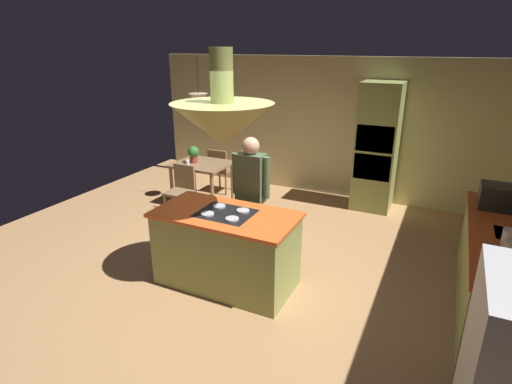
% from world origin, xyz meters
% --- Properties ---
extents(ground, '(8.16, 8.16, 0.00)m').
position_xyz_m(ground, '(0.00, 0.00, 0.00)').
color(ground, '#AD7F51').
extents(wall_back, '(6.80, 0.10, 2.55)m').
position_xyz_m(wall_back, '(0.00, 3.45, 1.27)').
color(wall_back, beige).
rests_on(wall_back, ground).
extents(kitchen_island, '(1.66, 0.87, 0.94)m').
position_xyz_m(kitchen_island, '(0.00, -0.20, 0.47)').
color(kitchen_island, '#8C934C').
rests_on(kitchen_island, ground).
extents(counter_run_right, '(0.73, 2.50, 0.92)m').
position_xyz_m(counter_run_right, '(2.84, 0.60, 0.47)').
color(counter_run_right, '#8C934C').
rests_on(counter_run_right, ground).
extents(oven_tower, '(0.66, 0.62, 2.18)m').
position_xyz_m(oven_tower, '(1.10, 3.04, 1.09)').
color(oven_tower, '#8C934C').
rests_on(oven_tower, ground).
extents(dining_table, '(0.96, 0.82, 0.76)m').
position_xyz_m(dining_table, '(-1.70, 1.90, 0.65)').
color(dining_table, olive).
rests_on(dining_table, ground).
extents(person_at_island, '(0.53, 0.22, 1.67)m').
position_xyz_m(person_at_island, '(-0.03, 0.51, 0.96)').
color(person_at_island, tan).
rests_on(person_at_island, ground).
extents(range_hood, '(1.10, 1.10, 1.00)m').
position_xyz_m(range_hood, '(0.00, -0.20, 1.98)').
color(range_hood, '#8C934C').
extents(pendant_light_over_table, '(0.32, 0.32, 0.82)m').
position_xyz_m(pendant_light_over_table, '(-1.70, 1.90, 1.86)').
color(pendant_light_over_table, beige).
extents(chair_facing_island, '(0.40, 0.40, 0.87)m').
position_xyz_m(chair_facing_island, '(-1.70, 1.27, 0.50)').
color(chair_facing_island, olive).
rests_on(chair_facing_island, ground).
extents(chair_by_back_wall, '(0.40, 0.40, 0.87)m').
position_xyz_m(chair_by_back_wall, '(-1.70, 2.53, 0.50)').
color(chair_by_back_wall, olive).
rests_on(chair_by_back_wall, ground).
extents(potted_plant_on_table, '(0.20, 0.20, 0.30)m').
position_xyz_m(potted_plant_on_table, '(-1.84, 1.87, 0.93)').
color(potted_plant_on_table, '#99382D').
rests_on(potted_plant_on_table, dining_table).
extents(cup_on_table, '(0.07, 0.07, 0.09)m').
position_xyz_m(cup_on_table, '(-1.86, 1.70, 0.81)').
color(cup_on_table, white).
rests_on(cup_on_table, dining_table).
extents(canister_flour, '(0.13, 0.13, 0.18)m').
position_xyz_m(canister_flour, '(2.84, -0.02, 1.01)').
color(canister_flour, silver).
rests_on(canister_flour, counter_run_right).
extents(canister_sugar, '(0.14, 0.14, 0.21)m').
position_xyz_m(canister_sugar, '(2.84, 0.16, 1.03)').
color(canister_sugar, silver).
rests_on(canister_sugar, counter_run_right).
extents(canister_tea, '(0.10, 0.10, 0.16)m').
position_xyz_m(canister_tea, '(2.84, 0.34, 1.00)').
color(canister_tea, silver).
rests_on(canister_tea, counter_run_right).
extents(microwave_on_counter, '(0.46, 0.36, 0.28)m').
position_xyz_m(microwave_on_counter, '(2.84, 1.34, 1.06)').
color(microwave_on_counter, '#232326').
rests_on(microwave_on_counter, counter_run_right).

